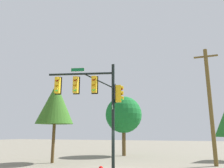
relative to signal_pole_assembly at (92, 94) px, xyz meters
name	(u,v)px	position (x,y,z in m)	size (l,w,h in m)	color
signal_pole_assembly	(92,94)	(0.00, 0.00, 0.00)	(4.98, 1.65, 6.84)	black
utility_pole	(210,103)	(-7.56, -5.27, -0.25)	(1.80, 0.30, 8.98)	brown
tree_mid	(124,115)	(0.77, -10.30, -0.56)	(3.97, 3.97, 6.32)	brown
tree_far	(55,103)	(4.71, -2.96, -0.06)	(3.12, 3.12, 6.56)	#503C1E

